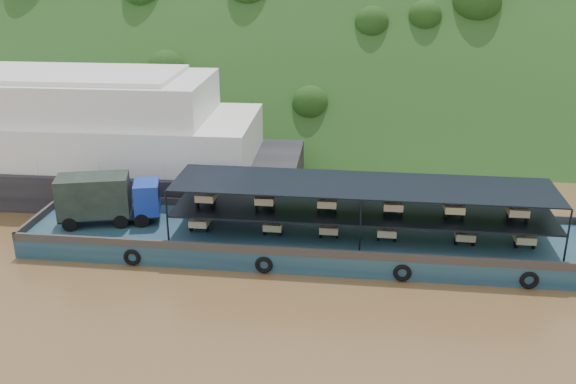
# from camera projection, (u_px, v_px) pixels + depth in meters

# --- Properties ---
(ground) EXTENTS (160.00, 160.00, 0.00)m
(ground) POSITION_uv_depth(u_px,v_px,m) (314.00, 259.00, 39.37)
(ground) COLOR brown
(ground) RESTS_ON ground
(hillside) EXTENTS (140.00, 39.60, 39.60)m
(hillside) POSITION_uv_depth(u_px,v_px,m) (341.00, 117.00, 72.76)
(hillside) COLOR #1B3814
(hillside) RESTS_ON ground
(cargo_barge) EXTENTS (35.00, 7.18, 4.54)m
(cargo_barge) POSITION_uv_depth(u_px,v_px,m) (290.00, 233.00, 40.40)
(cargo_barge) COLOR #152E4B
(cargo_barge) RESTS_ON ground
(passenger_ferry) EXTENTS (45.79, 12.48, 9.22)m
(passenger_ferry) POSITION_uv_depth(u_px,v_px,m) (11.00, 137.00, 50.45)
(passenger_ferry) COLOR black
(passenger_ferry) RESTS_ON ground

